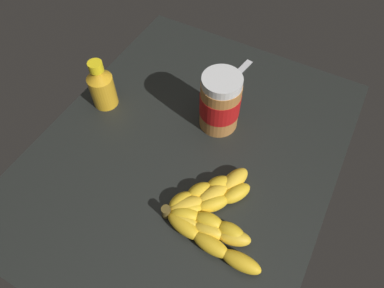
{
  "coord_description": "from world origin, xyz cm",
  "views": [
    {
      "loc": [
        -39.34,
        -22.91,
        68.39
      ],
      "look_at": [
        -0.44,
        -1.77,
        4.46
      ],
      "focal_mm": 31.96,
      "sensor_mm": 36.0,
      "label": 1
    }
  ],
  "objects_px": {
    "peanut_butter_jar": "(220,103)",
    "honey_bottle": "(102,86)",
    "butter_knife": "(227,84)",
    "banana_bunch": "(209,213)"
  },
  "relations": [
    {
      "from": "honey_bottle",
      "to": "butter_knife",
      "type": "xyz_separation_m",
      "value": [
        0.21,
        -0.25,
        -0.06
      ]
    },
    {
      "from": "banana_bunch",
      "to": "butter_knife",
      "type": "xyz_separation_m",
      "value": [
        0.37,
        0.13,
        -0.01
      ]
    },
    {
      "from": "peanut_butter_jar",
      "to": "butter_knife",
      "type": "height_order",
      "value": "peanut_butter_jar"
    },
    {
      "from": "honey_bottle",
      "to": "butter_knife",
      "type": "height_order",
      "value": "honey_bottle"
    },
    {
      "from": "peanut_butter_jar",
      "to": "butter_knife",
      "type": "relative_size",
      "value": 0.76
    },
    {
      "from": "peanut_butter_jar",
      "to": "butter_knife",
      "type": "bearing_deg",
      "value": 15.65
    },
    {
      "from": "peanut_butter_jar",
      "to": "honey_bottle",
      "type": "xyz_separation_m",
      "value": [
        -0.08,
        0.29,
        -0.02
      ]
    },
    {
      "from": "peanut_butter_jar",
      "to": "honey_bottle",
      "type": "height_order",
      "value": "peanut_butter_jar"
    },
    {
      "from": "peanut_butter_jar",
      "to": "honey_bottle",
      "type": "relative_size",
      "value": 1.13
    },
    {
      "from": "banana_bunch",
      "to": "peanut_butter_jar",
      "type": "xyz_separation_m",
      "value": [
        0.24,
        0.09,
        0.06
      ]
    }
  ]
}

